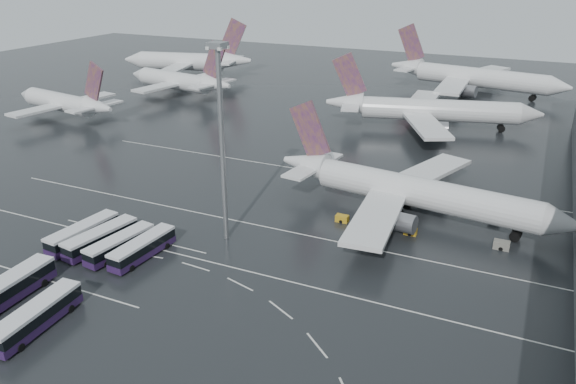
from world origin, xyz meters
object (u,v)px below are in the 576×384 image
at_px(bus_row_far_a, 9,289).
at_px(gse_cart_belly_e, 448,201).
at_px(gse_cart_belly_c, 342,218).
at_px(bus_row_near_a, 83,233).
at_px(bus_row_near_c, 120,244).
at_px(bus_row_near_d, 142,248).
at_px(gse_cart_belly_d, 502,245).
at_px(airliner_gate_c, 471,77).
at_px(jet_remote_far, 189,62).
at_px(gse_cart_belly_a, 410,231).
at_px(jet_remote_west, 65,103).
at_px(bus_row_far_c, 36,316).
at_px(airliner_main, 409,191).
at_px(floodlight_mast, 221,121).
at_px(gse_cart_belly_b, 495,220).
at_px(jet_remote_mid, 180,81).
at_px(bus_row_near_b, 101,238).
at_px(airliner_gate_b, 428,110).

bearing_deg(bus_row_far_a, gse_cart_belly_e, -42.25).
relative_size(bus_row_far_a, gse_cart_belly_c, 6.31).
xyz_separation_m(bus_row_near_a, bus_row_near_c, (7.66, -0.36, -0.10)).
bearing_deg(bus_row_near_d, gse_cart_belly_e, -39.90).
distance_m(bus_row_near_a, gse_cart_belly_d, 65.50).
relative_size(airliner_gate_c, gse_cart_belly_c, 27.48).
height_order(jet_remote_far, bus_row_near_c, jet_remote_far).
distance_m(gse_cart_belly_c, gse_cart_belly_d, 25.78).
xyz_separation_m(airliner_gate_c, bus_row_near_a, (-39.54, -135.77, -3.61)).
relative_size(bus_row_near_c, gse_cart_belly_a, 6.02).
relative_size(jet_remote_west, bus_row_far_c, 3.07).
bearing_deg(airliner_gate_c, airliner_main, -76.60).
xyz_separation_m(airliner_gate_c, floodlight_mast, (-19.93, -124.79, 14.08)).
distance_m(gse_cart_belly_b, gse_cart_belly_d, 9.65).
bearing_deg(bus_row_near_c, bus_row_far_a, 171.94).
bearing_deg(bus_row_far_c, bus_row_near_c, 6.46).
bearing_deg(gse_cart_belly_b, gse_cart_belly_e, 152.00).
xyz_separation_m(jet_remote_mid, bus_row_near_d, (56.74, -91.47, -3.26)).
bearing_deg(bus_row_near_b, bus_row_near_a, 97.04).
xyz_separation_m(gse_cart_belly_b, gse_cart_belly_c, (-23.74, -10.64, 0.07)).
distance_m(airliner_gate_c, gse_cart_belly_d, 112.00).
height_order(airliner_gate_c, gse_cart_belly_d, airliner_gate_c).
bearing_deg(airliner_gate_c, gse_cart_belly_e, -73.13).
bearing_deg(jet_remote_west, jet_remote_far, -77.97).
height_order(jet_remote_west, bus_row_near_a, jet_remote_west).
xyz_separation_m(airliner_main, bus_row_far_c, (-32.90, -51.31, -2.75)).
relative_size(jet_remote_far, gse_cart_belly_d, 20.81).
xyz_separation_m(bus_row_near_a, bus_row_near_b, (3.71, -0.11, -0.02)).
bearing_deg(bus_row_far_a, gse_cart_belly_a, -49.10).
bearing_deg(airliner_gate_b, bus_row_near_b, -124.15).
relative_size(jet_remote_mid, bus_row_far_c, 3.34).
bearing_deg(bus_row_near_a, bus_row_far_a, -164.10).
bearing_deg(gse_cart_belly_e, bus_row_near_d, -133.74).
distance_m(bus_row_near_a, gse_cart_belly_e, 63.55).
relative_size(gse_cart_belly_a, gse_cart_belly_b, 1.06).
height_order(bus_row_near_a, floodlight_mast, floodlight_mast).
bearing_deg(gse_cart_belly_a, airliner_gate_b, 99.77).
bearing_deg(airliner_gate_c, bus_row_near_a, -95.28).
relative_size(airliner_main, jet_remote_mid, 1.22).
height_order(jet_remote_far, bus_row_near_d, jet_remote_far).
bearing_deg(floodlight_mast, gse_cart_belly_a, 27.30).
relative_size(bus_row_far_c, gse_cart_belly_d, 5.41).
bearing_deg(jet_remote_west, gse_cart_belly_c, 171.11).
bearing_deg(jet_remote_west, bus_row_near_a, 145.91).
xyz_separation_m(bus_row_near_c, gse_cart_belly_a, (38.56, 25.08, -1.07)).
xyz_separation_m(jet_remote_west, bus_row_far_a, (61.24, -71.53, -2.66)).
distance_m(airliner_gate_b, bus_row_near_b, 93.63).
bearing_deg(gse_cart_belly_e, bus_row_near_a, -141.14).
xyz_separation_m(jet_remote_far, gse_cart_belly_c, (95.76, -95.95, -5.07)).
bearing_deg(gse_cart_belly_c, bus_row_near_a, -144.48).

